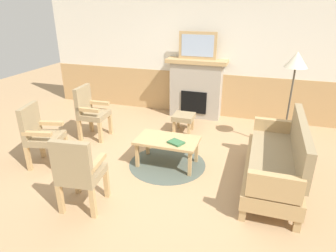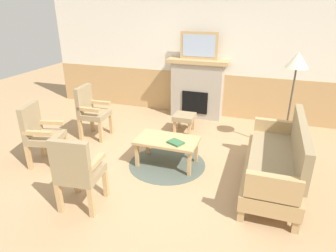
{
  "view_description": "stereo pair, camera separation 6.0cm",
  "coord_description": "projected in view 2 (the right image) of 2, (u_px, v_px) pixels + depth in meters",
  "views": [
    {
      "loc": [
        1.34,
        -3.79,
        2.39
      ],
      "look_at": [
        0.0,
        0.35,
        0.55
      ],
      "focal_mm": 31.39,
      "sensor_mm": 36.0,
      "label": 1
    },
    {
      "loc": [
        1.39,
        -3.77,
        2.39
      ],
      "look_at": [
        0.0,
        0.35,
        0.55
      ],
      "focal_mm": 31.39,
      "sensor_mm": 36.0,
      "label": 2
    }
  ],
  "objects": [
    {
      "name": "footstool",
      "position": [
        184.0,
        118.0,
        5.77
      ],
      "size": [
        0.4,
        0.4,
        0.36
      ],
      "color": "tan",
      "rests_on": "ground_plane"
    },
    {
      "name": "armchair_near_fireplace",
      "position": [
        91.0,
        110.0,
        5.48
      ],
      "size": [
        0.5,
        0.5,
        0.98
      ],
      "color": "tan",
      "rests_on": "ground_plane"
    },
    {
      "name": "armchair_by_window_left",
      "position": [
        41.0,
        132.0,
        4.53
      ],
      "size": [
        0.57,
        0.57,
        0.98
      ],
      "color": "tan",
      "rests_on": "ground_plane"
    },
    {
      "name": "wall_back",
      "position": [
        201.0,
        56.0,
        6.39
      ],
      "size": [
        7.2,
        0.14,
        2.7
      ],
      "color": "silver",
      "rests_on": "ground_plane"
    },
    {
      "name": "ground_plane",
      "position": [
        161.0,
        166.0,
        4.63
      ],
      "size": [
        14.0,
        14.0,
        0.0
      ],
      "primitive_type": "plane",
      "color": "tan"
    },
    {
      "name": "fireplace",
      "position": [
        197.0,
        88.0,
        6.43
      ],
      "size": [
        1.3,
        0.44,
        1.28
      ],
      "color": "#A39989",
      "rests_on": "ground_plane"
    },
    {
      "name": "armchair_front_left",
      "position": [
        77.0,
        170.0,
        3.51
      ],
      "size": [
        0.53,
        0.53,
        0.98
      ],
      "color": "tan",
      "rests_on": "ground_plane"
    },
    {
      "name": "framed_picture",
      "position": [
        199.0,
        46.0,
        6.07
      ],
      "size": [
        0.8,
        0.04,
        0.56
      ],
      "color": "tan",
      "rests_on": "fireplace"
    },
    {
      "name": "round_rug",
      "position": [
        167.0,
        164.0,
        4.7
      ],
      "size": [
        1.22,
        1.22,
        0.01
      ],
      "primitive_type": "cylinder",
      "color": "#4C564C",
      "rests_on": "ground_plane"
    },
    {
      "name": "couch",
      "position": [
        276.0,
        162.0,
        3.97
      ],
      "size": [
        0.7,
        1.8,
        0.98
      ],
      "color": "tan",
      "rests_on": "ground_plane"
    },
    {
      "name": "floor_lamp_by_couch",
      "position": [
        297.0,
        67.0,
        4.64
      ],
      "size": [
        0.36,
        0.36,
        1.68
      ],
      "color": "#332D28",
      "rests_on": "ground_plane"
    },
    {
      "name": "book_on_table",
      "position": [
        176.0,
        142.0,
        4.38
      ],
      "size": [
        0.27,
        0.25,
        0.03
      ],
      "primitive_type": "cube",
      "rotation": [
        0.0,
        0.0,
        -0.44
      ],
      "color": "#33663D",
      "rests_on": "coffee_table"
    },
    {
      "name": "coffee_table",
      "position": [
        167.0,
        142.0,
        4.55
      ],
      "size": [
        0.96,
        0.56,
        0.44
      ],
      "color": "tan",
      "rests_on": "ground_plane"
    }
  ]
}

